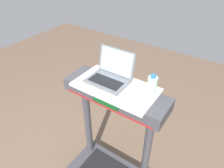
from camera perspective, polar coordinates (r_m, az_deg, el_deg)
The scene contains 4 objects.
desk_board at distance 1.65m, azimuth 0.98°, elevation -0.86°, with size 0.67×0.37×0.02m, color white.
laptop at distance 1.69m, azimuth -0.53°, elevation 2.54°, with size 0.34×0.28×0.24m.
computer_mouse at distance 1.55m, azimuth 6.01°, elevation -2.61°, with size 0.06×0.10×0.03m, color #B2B2B7.
water_bottle at distance 1.54m, azimuth 11.05°, elevation -0.45°, with size 0.07×0.07×0.17m.
Camera 1 is at (0.72, -0.41, 2.16)m, focal length 32.97 mm.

